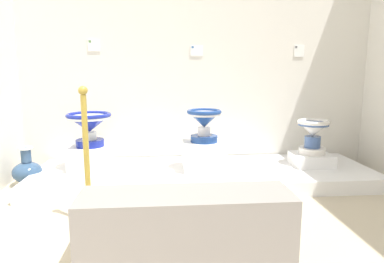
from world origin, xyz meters
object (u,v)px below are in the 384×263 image
(info_placard_first, at_px, (94,45))
(antique_toilet_slender_white, at_px, (204,121))
(museum_bench, at_px, (186,226))
(antique_toilet_squat_floral, at_px, (313,132))
(stanchion_post_near_left, at_px, (88,180))
(info_placard_second, at_px, (197,50))
(antique_toilet_leftmost, at_px, (89,124))
(plinth_block_leftmost, at_px, (91,157))
(plinth_block_squat_floral, at_px, (311,159))
(plinth_block_slender_white, at_px, (204,156))
(decorative_vase_spare, at_px, (27,171))
(info_placard_third, at_px, (299,51))

(info_placard_first, bearing_deg, antique_toilet_slender_white, -26.88)
(museum_bench, bearing_deg, antique_toilet_squat_floral, 46.09)
(antique_toilet_slender_white, height_order, stanchion_post_near_left, stanchion_post_near_left)
(antique_toilet_slender_white, relative_size, info_placard_second, 2.40)
(antique_toilet_leftmost, distance_m, info_placard_first, 0.88)
(plinth_block_leftmost, height_order, info_placard_first, info_placard_first)
(plinth_block_squat_floral, distance_m, info_placard_second, 1.66)
(antique_toilet_slender_white, bearing_deg, info_placard_first, 153.12)
(info_placard_second, height_order, stanchion_post_near_left, info_placard_second)
(plinth_block_slender_white, bearing_deg, museum_bench, -100.95)
(info_placard_second, distance_m, decorative_vase_spare, 2.10)
(plinth_block_slender_white, height_order, info_placard_third, info_placard_third)
(antique_toilet_squat_floral, bearing_deg, antique_toilet_slender_white, -176.57)
(decorative_vase_spare, bearing_deg, plinth_block_slender_white, -2.39)
(plinth_block_squat_floral, distance_m, antique_toilet_squat_floral, 0.28)
(plinth_block_squat_floral, distance_m, info_placard_first, 2.55)
(info_placard_first, bearing_deg, plinth_block_leftmost, -90.09)
(antique_toilet_slender_white, relative_size, museum_bench, 0.27)
(info_placard_third, distance_m, decorative_vase_spare, 3.08)
(antique_toilet_leftmost, height_order, info_placard_third, info_placard_third)
(antique_toilet_leftmost, relative_size, antique_toilet_squat_floral, 1.23)
(plinth_block_slender_white, distance_m, stanchion_post_near_left, 1.24)
(info_placard_first, relative_size, decorative_vase_spare, 0.34)
(antique_toilet_squat_floral, height_order, info_placard_first, info_placard_first)
(antique_toilet_leftmost, bearing_deg, decorative_vase_spare, -174.08)
(plinth_block_leftmost, bearing_deg, antique_toilet_leftmost, -90.00)
(plinth_block_leftmost, bearing_deg, plinth_block_slender_white, -6.81)
(antique_toilet_slender_white, xyz_separation_m, stanchion_post_near_left, (-0.93, -0.82, -0.30))
(plinth_block_squat_floral, bearing_deg, stanchion_post_near_left, -156.47)
(plinth_block_leftmost, height_order, info_placard_third, info_placard_third)
(plinth_block_leftmost, xyz_separation_m, antique_toilet_squat_floral, (2.22, -0.07, 0.23))
(antique_toilet_slender_white, xyz_separation_m, info_placard_second, (-0.02, 0.56, 0.69))
(antique_toilet_slender_white, height_order, info_placard_first, info_placard_first)
(antique_toilet_slender_white, bearing_deg, museum_bench, -100.95)
(info_placard_second, bearing_deg, decorative_vase_spare, -163.73)
(plinth_block_leftmost, bearing_deg, info_placard_third, 10.88)
(info_placard_first, distance_m, museum_bench, 2.39)
(info_placard_third, xyz_separation_m, decorative_vase_spare, (-2.81, -0.49, -1.16))
(antique_toilet_slender_white, height_order, plinth_block_squat_floral, antique_toilet_slender_white)
(antique_toilet_slender_white, distance_m, decorative_vase_spare, 1.76)
(info_placard_first, bearing_deg, info_placard_second, -0.00)
(plinth_block_leftmost, relative_size, antique_toilet_squat_floral, 1.12)
(antique_toilet_leftmost, relative_size, info_placard_second, 3.08)
(antique_toilet_squat_floral, bearing_deg, info_placard_first, 167.47)
(info_placard_second, bearing_deg, info_placard_third, -0.00)
(antique_toilet_slender_white, distance_m, stanchion_post_near_left, 1.27)
(decorative_vase_spare, bearing_deg, stanchion_post_near_left, -49.39)
(plinth_block_leftmost, relative_size, antique_toilet_slender_white, 1.17)
(plinth_block_squat_floral, bearing_deg, antique_toilet_leftmost, 178.32)
(antique_toilet_squat_floral, height_order, info_placard_third, info_placard_third)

